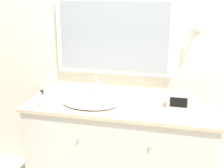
{
  "coord_description": "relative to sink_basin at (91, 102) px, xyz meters",
  "views": [
    {
      "loc": [
        0.56,
        -2.26,
        1.92
      ],
      "look_at": [
        -0.08,
        0.34,
        1.09
      ],
      "focal_mm": 50.0,
      "sensor_mm": 36.0,
      "label": 1
    }
  ],
  "objects": [
    {
      "name": "sink_basin",
      "position": [
        0.0,
        0.0,
        0.0
      ],
      "size": [
        0.52,
        0.42,
        0.2
      ],
      "color": "white",
      "rests_on": "vanity_counter"
    },
    {
      "name": "picture_frame",
      "position": [
        1.04,
        0.23,
        0.04
      ],
      "size": [
        0.1,
        0.01,
        0.12
      ],
      "color": "#B2B2B7",
      "rests_on": "vanity_counter"
    },
    {
      "name": "appliance_box",
      "position": [
        0.79,
        0.12,
        0.05
      ],
      "size": [
        0.21,
        0.15,
        0.13
      ],
      "color": "#BCBCC1",
      "rests_on": "vanity_counter"
    },
    {
      "name": "hand_towel_near_sink",
      "position": [
        0.59,
        -0.11,
        0.0
      ],
      "size": [
        0.2,
        0.11,
        0.04
      ],
      "color": "white",
      "rests_on": "vanity_counter"
    },
    {
      "name": "wall_back",
      "position": [
        0.27,
        0.36,
        0.37
      ],
      "size": [
        8.0,
        0.18,
        2.55
      ],
      "color": "silver",
      "rests_on": "ground_plane"
    },
    {
      "name": "soap_bottle",
      "position": [
        -0.39,
        -0.17,
        0.05
      ],
      "size": [
        0.06,
        0.06,
        0.16
      ],
      "color": "white",
      "rests_on": "vanity_counter"
    },
    {
      "name": "vanity_counter",
      "position": [
        0.28,
        0.02,
        -0.46
      ],
      "size": [
        1.77,
        0.62,
        0.89
      ],
      "color": "beige",
      "rests_on": "ground_plane"
    },
    {
      "name": "metal_tray",
      "position": [
        0.97,
        -0.09,
        -0.01
      ],
      "size": [
        0.16,
        0.09,
        0.01
      ],
      "color": "silver",
      "rests_on": "vanity_counter"
    }
  ]
}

